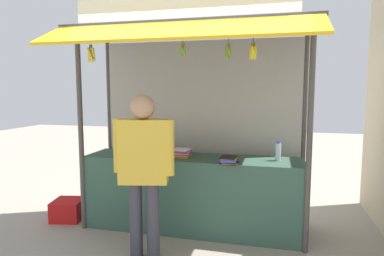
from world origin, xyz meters
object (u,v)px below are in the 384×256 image
Objects in this scene: water_bottle_right at (133,145)px; magazine_stack_front_right at (229,160)px; banana_bunch_inner_left at (228,52)px; banana_bunch_inner_right at (91,54)px; plastic_crate at (68,210)px; banana_bunch_leftmost at (183,50)px; banana_bunch_rightmost at (253,52)px; water_bottle_far_right at (278,152)px; magazine_stack_center at (155,156)px; magazine_stack_front_left at (181,153)px; vendor_person at (143,162)px; water_bottle_mid_right at (169,145)px.

water_bottle_right reaches higher than magazine_stack_front_right.
banana_bunch_inner_left reaches higher than water_bottle_right.
banana_bunch_inner_right is 2.06m from plastic_crate.
banana_bunch_leftmost is 0.72m from banana_bunch_rightmost.
water_bottle_right is at bearing 160.96° from banana_bunch_inner_left.
banana_bunch_inner_right is (-2.06, -0.44, 1.09)m from water_bottle_far_right.
magazine_stack_center is at bearing -169.78° from water_bottle_far_right.
water_bottle_far_right is at bearing 11.98° from banana_bunch_inner_right.
magazine_stack_front_left is 0.84m from vendor_person.
magazine_stack_center is at bearing -32.39° from water_bottle_right.
banana_bunch_leftmost is at bearing -156.21° from water_bottle_far_right.
banana_bunch_rightmost is at bearing -122.01° from water_bottle_far_right.
water_bottle_right is at bearing 147.61° from magazine_stack_center.
banana_bunch_rightmost reaches higher than plastic_crate.
banana_bunch_rightmost is (0.86, -0.39, 1.12)m from magazine_stack_front_left.
water_bottle_mid_right is 0.90m from vendor_person.
water_bottle_right is 0.14× the size of vendor_person.
banana_bunch_inner_left is 0.48m from banana_bunch_leftmost.
banana_bunch_inner_right is 0.96× the size of banana_bunch_rightmost.
banana_bunch_leftmost is at bearing -160.71° from magazine_stack_front_right.
water_bottle_mid_right reaches higher than plastic_crate.
magazine_stack_center is 0.92× the size of banana_bunch_rightmost.
magazine_stack_center is 0.95× the size of banana_bunch_inner_right.
magazine_stack_front_right is at bearing 146.17° from banana_bunch_rightmost.
banana_bunch_inner_left is (0.79, -0.47, 1.06)m from water_bottle_mid_right.
magazine_stack_front_left is at bearing 3.58° from plastic_crate.
banana_bunch_inner_left is (0.00, -0.16, 1.14)m from magazine_stack_front_right.
banana_bunch_inner_left is 1.13× the size of banana_bunch_leftmost.
magazine_stack_front_left is 1.52m from banana_bunch_inner_right.
water_bottle_far_right is 1.27m from banana_bunch_inner_left.
vendor_person is at bearing -80.11° from magazine_stack_center.
vendor_person is (-0.75, -0.60, 0.06)m from magazine_stack_front_right.
magazine_stack_center is (-1.38, -0.25, -0.07)m from water_bottle_far_right.
plastic_crate is at bearing -176.98° from water_bottle_far_right.
water_bottle_far_right reaches higher than magazine_stack_front_left.
banana_bunch_leftmost is at bearing -179.99° from banana_bunch_rightmost.
water_bottle_right is 0.99× the size of banana_bunch_leftmost.
banana_bunch_inner_left is at bearing -19.04° from water_bottle_right.
banana_bunch_rightmost is (1.78, -0.00, -0.02)m from banana_bunch_inner_right.
banana_bunch_leftmost reaches higher than water_bottle_far_right.
water_bottle_right is 0.92× the size of magazine_stack_front_right.
magazine_stack_front_right is at bearing 19.29° from banana_bunch_leftmost.
water_bottle_far_right is 0.84× the size of banana_bunch_inner_left.
magazine_stack_front_left is at bearing -112.69° from vendor_person.
water_bottle_mid_right is 0.15× the size of vendor_person.
magazine_stack_center is 0.33m from magazine_stack_front_left.
water_bottle_mid_right is at bearing 123.74° from banana_bunch_leftmost.
banana_bunch_inner_right and banana_bunch_rightmost have the same top height.
water_bottle_right is 1.20m from banana_bunch_inner_right.
water_bottle_mid_right is 0.97× the size of magazine_stack_front_right.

